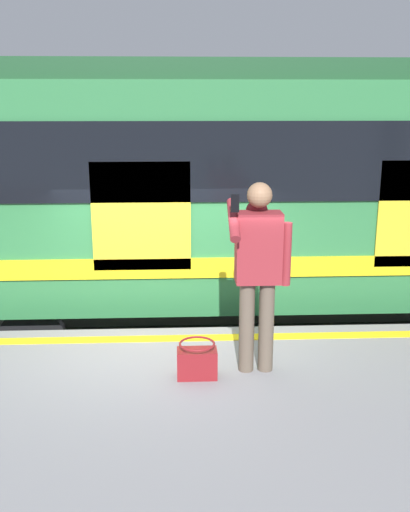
# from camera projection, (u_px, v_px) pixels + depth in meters

# --- Properties ---
(ground_plane) EXTENTS (24.31, 24.31, 0.00)m
(ground_plane) POSITION_uv_depth(u_px,v_px,m) (166.00, 412.00, 6.65)
(ground_plane) COLOR #4C4742
(safety_line) EXTENTS (15.88, 0.16, 0.01)m
(safety_line) POSITION_uv_depth(u_px,v_px,m) (164.00, 338.00, 6.09)
(safety_line) COLOR yellow
(safety_line) RESTS_ON platform
(track_rail_near) EXTENTS (21.07, 0.08, 0.16)m
(track_rail_near) POSITION_uv_depth(u_px,v_px,m) (168.00, 359.00, 7.84)
(track_rail_near) COLOR slate
(track_rail_near) RESTS_ON ground
(track_rail_far) EXTENTS (21.07, 0.08, 0.16)m
(track_rail_far) POSITION_uv_depth(u_px,v_px,m) (169.00, 320.00, 9.22)
(track_rail_far) COLOR slate
(track_rail_far) RESTS_ON ground
(train_carriage) EXTENTS (9.42, 2.88, 3.76)m
(train_carriage) POSITION_uv_depth(u_px,v_px,m) (267.00, 179.00, 7.98)
(train_carriage) COLOR #2D723F
(train_carriage) RESTS_ON ground
(passenger) EXTENTS (0.57, 0.55, 1.75)m
(passenger) POSITION_uv_depth(u_px,v_px,m) (258.00, 263.00, 5.14)
(passenger) COLOR brown
(passenger) RESTS_ON platform
(handbag) EXTENTS (0.36, 0.33, 0.33)m
(handbag) POSITION_uv_depth(u_px,v_px,m) (197.00, 361.00, 5.22)
(handbag) COLOR maroon
(handbag) RESTS_ON platform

